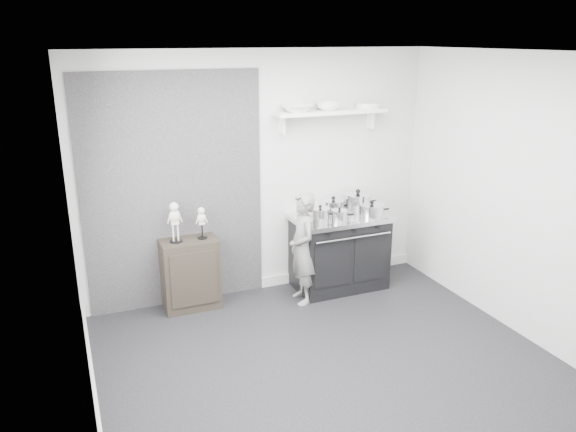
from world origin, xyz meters
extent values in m
plane|color=black|center=(0.00, 0.00, 0.00)|extent=(4.00, 4.00, 0.00)
cube|color=silver|center=(0.00, 1.80, 1.35)|extent=(4.00, 0.02, 2.70)
cube|color=silver|center=(0.00, -1.80, 1.35)|extent=(4.00, 0.02, 2.70)
cube|color=silver|center=(-2.00, 0.00, 1.35)|extent=(0.02, 3.60, 2.70)
cube|color=silver|center=(2.00, 0.00, 1.35)|extent=(0.02, 3.60, 2.70)
cube|color=silver|center=(0.00, 0.00, 2.70)|extent=(4.00, 3.60, 0.02)
cube|color=black|center=(-0.95, 1.79, 1.25)|extent=(1.90, 0.02, 2.50)
cube|color=silver|center=(1.00, 1.78, 0.06)|extent=(2.00, 0.03, 0.12)
cube|color=silver|center=(-1.98, 0.00, 0.06)|extent=(0.03, 3.60, 0.12)
cube|color=white|center=(0.80, 1.67, 2.02)|extent=(1.30, 0.26, 0.04)
cube|color=white|center=(0.25, 1.74, 1.90)|extent=(0.03, 0.12, 0.20)
cube|color=white|center=(1.35, 1.74, 1.90)|extent=(0.03, 0.12, 0.20)
cube|color=black|center=(0.85, 1.48, 0.41)|extent=(1.02, 0.61, 0.82)
cube|color=silver|center=(0.85, 1.48, 0.85)|extent=(1.09, 0.66, 0.05)
cube|color=black|center=(0.61, 1.17, 0.43)|extent=(0.43, 0.02, 0.53)
cube|color=black|center=(1.10, 1.17, 0.43)|extent=(0.43, 0.02, 0.53)
cylinder|color=silver|center=(0.85, 1.14, 0.72)|extent=(0.92, 0.02, 0.02)
cylinder|color=black|center=(0.54, 1.16, 0.80)|extent=(0.04, 0.03, 0.04)
cylinder|color=black|center=(0.85, 1.16, 0.80)|extent=(0.04, 0.03, 0.04)
cylinder|color=black|center=(1.16, 1.16, 0.80)|extent=(0.04, 0.03, 0.04)
cube|color=black|center=(-0.87, 1.61, 0.39)|extent=(0.59, 0.35, 0.77)
imported|color=slate|center=(0.30, 1.28, 0.62)|extent=(0.34, 0.48, 1.25)
cylinder|color=silver|center=(0.56, 1.39, 0.94)|extent=(0.20, 0.20, 0.13)
cylinder|color=silver|center=(0.56, 1.39, 1.01)|extent=(0.21, 0.21, 0.02)
sphere|color=black|center=(0.56, 1.39, 1.04)|extent=(0.04, 0.04, 0.04)
cylinder|color=black|center=(0.70, 1.39, 0.94)|extent=(0.10, 0.02, 0.02)
cylinder|color=silver|center=(0.83, 1.61, 0.94)|extent=(0.26, 0.26, 0.14)
cylinder|color=silver|center=(0.83, 1.61, 1.02)|extent=(0.26, 0.26, 0.02)
sphere|color=black|center=(0.83, 1.61, 1.05)|extent=(0.05, 0.05, 0.05)
cylinder|color=black|center=(1.00, 1.61, 0.94)|extent=(0.10, 0.02, 0.02)
cylinder|color=silver|center=(1.13, 1.58, 0.97)|extent=(0.30, 0.30, 0.19)
cylinder|color=silver|center=(1.13, 1.58, 1.07)|extent=(0.31, 0.31, 0.02)
sphere|color=black|center=(1.13, 1.58, 1.10)|extent=(0.05, 0.05, 0.05)
cylinder|color=black|center=(1.32, 1.58, 0.97)|extent=(0.10, 0.02, 0.02)
cylinder|color=silver|center=(1.16, 1.32, 0.93)|extent=(0.27, 0.27, 0.13)
cylinder|color=silver|center=(1.16, 1.32, 1.01)|extent=(0.28, 0.28, 0.02)
sphere|color=black|center=(1.16, 1.32, 1.04)|extent=(0.05, 0.05, 0.05)
cylinder|color=black|center=(1.34, 1.32, 0.93)|extent=(0.10, 0.02, 0.02)
cylinder|color=silver|center=(0.76, 1.32, 0.93)|extent=(0.18, 0.18, 0.11)
cylinder|color=silver|center=(0.76, 1.32, 0.99)|extent=(0.18, 0.18, 0.01)
sphere|color=black|center=(0.76, 1.32, 1.01)|extent=(0.03, 0.03, 0.03)
cylinder|color=black|center=(0.89, 1.32, 0.93)|extent=(0.10, 0.02, 0.02)
imported|color=white|center=(0.39, 1.67, 2.08)|extent=(0.33, 0.33, 0.08)
imported|color=white|center=(0.77, 1.67, 2.08)|extent=(0.27, 0.27, 0.08)
cylinder|color=silver|center=(1.27, 1.67, 2.07)|extent=(0.28, 0.28, 0.06)
camera|label=1|loc=(-2.02, -3.90, 2.82)|focal=35.00mm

